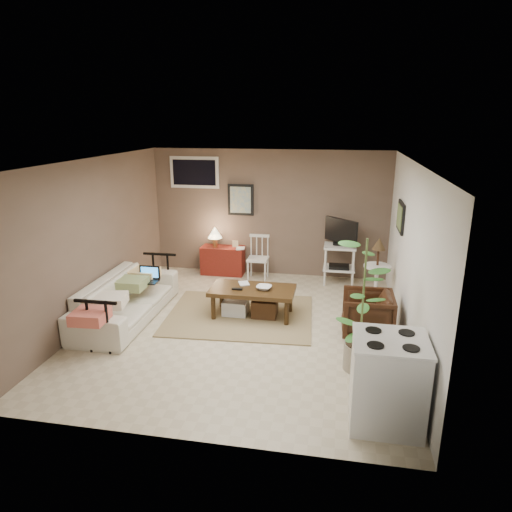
% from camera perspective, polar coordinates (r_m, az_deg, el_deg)
% --- Properties ---
extents(floor, '(5.00, 5.00, 0.00)m').
position_cam_1_polar(floor, '(6.78, -1.68, -8.88)').
color(floor, '#C1B293').
rests_on(floor, ground).
extents(art_back, '(0.50, 0.03, 0.60)m').
position_cam_1_polar(art_back, '(8.77, -1.92, 7.04)').
color(art_back, black).
extents(art_right, '(0.03, 0.60, 0.45)m').
position_cam_1_polar(art_right, '(7.22, 17.63, 4.70)').
color(art_right, black).
extents(window, '(0.96, 0.03, 0.60)m').
position_cam_1_polar(window, '(8.94, -7.70, 10.32)').
color(window, silver).
extents(rug, '(2.31, 1.89, 0.02)m').
position_cam_1_polar(rug, '(7.15, -2.01, -7.37)').
color(rug, '#917E54').
rests_on(rug, floor).
extents(coffee_table, '(1.29, 0.67, 0.49)m').
position_cam_1_polar(coffee_table, '(7.03, -0.52, -5.50)').
color(coffee_table, '#39250F').
rests_on(coffee_table, floor).
extents(sofa, '(0.64, 2.19, 0.86)m').
position_cam_1_polar(sofa, '(7.18, -15.96, -4.34)').
color(sofa, beige).
rests_on(sofa, floor).
extents(sofa_pillows, '(0.42, 2.09, 0.15)m').
position_cam_1_polar(sofa_pillows, '(6.91, -16.54, -4.35)').
color(sofa_pillows, beige).
rests_on(sofa_pillows, sofa).
extents(sofa_end_rails, '(0.59, 2.19, 0.74)m').
position_cam_1_polar(sofa_end_rails, '(7.14, -15.01, -4.87)').
color(sofa_end_rails, black).
rests_on(sofa_end_rails, floor).
extents(laptop, '(0.34, 0.25, 0.23)m').
position_cam_1_polar(laptop, '(7.37, -13.29, -2.53)').
color(laptop, black).
rests_on(laptop, sofa).
extents(red_console, '(0.83, 0.37, 0.95)m').
position_cam_1_polar(red_console, '(8.93, -4.25, -0.21)').
color(red_console, maroon).
rests_on(red_console, floor).
extents(spindle_chair, '(0.38, 0.38, 0.84)m').
position_cam_1_polar(spindle_chair, '(8.61, 0.26, -0.38)').
color(spindle_chair, silver).
rests_on(spindle_chair, floor).
extents(tv_stand, '(0.58, 0.52, 1.22)m').
position_cam_1_polar(tv_stand, '(8.45, 10.44, 0.77)').
color(tv_stand, silver).
rests_on(tv_stand, floor).
extents(side_table, '(0.43, 0.43, 1.14)m').
position_cam_1_polar(side_table, '(7.54, 14.94, -0.99)').
color(side_table, silver).
rests_on(side_table, floor).
extents(armchair, '(0.64, 0.68, 0.70)m').
position_cam_1_polar(armchair, '(6.58, 13.75, -6.86)').
color(armchair, black).
rests_on(armchair, floor).
extents(potted_plant, '(0.42, 0.42, 1.67)m').
position_cam_1_polar(potted_plant, '(5.50, 13.22, -5.51)').
color(potted_plant, gray).
rests_on(potted_plant, floor).
extents(stove, '(0.71, 0.66, 0.93)m').
position_cam_1_polar(stove, '(4.82, 16.11, -14.84)').
color(stove, silver).
rests_on(stove, floor).
extents(bowl, '(0.23, 0.08, 0.23)m').
position_cam_1_polar(bowl, '(6.88, 1.01, -3.30)').
color(bowl, '#39250F').
rests_on(bowl, coffee_table).
extents(book_table, '(0.15, 0.07, 0.21)m').
position_cam_1_polar(book_table, '(7.09, -2.14, -2.76)').
color(book_table, '#39250F').
rests_on(book_table, coffee_table).
extents(book_console, '(0.16, 0.05, 0.22)m').
position_cam_1_polar(book_console, '(8.68, -2.51, 1.58)').
color(book_console, '#39250F').
rests_on(book_console, red_console).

